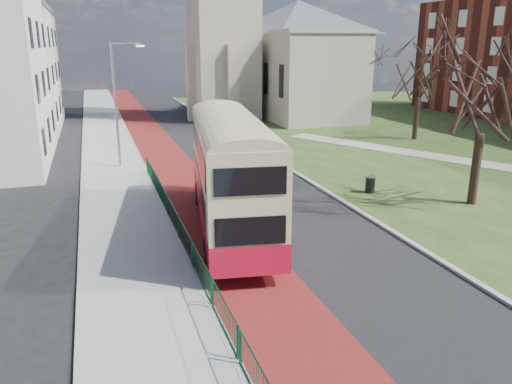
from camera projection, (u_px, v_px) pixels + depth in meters
name	position (u px, v px, depth m)	size (l,w,h in m)	color
ground	(277.00, 269.00, 18.39)	(160.00, 160.00, 0.00)	black
road_carriageway	(202.00, 156.00, 37.06)	(9.00, 120.00, 0.01)	black
bus_lane	(166.00, 158.00, 36.25)	(3.40, 120.00, 0.01)	#591414
pavement_west	(111.00, 161.00, 35.10)	(4.00, 120.00, 0.12)	gray
kerb_west	(140.00, 159.00, 35.70)	(0.25, 120.00, 0.13)	#999993
kerb_east	(253.00, 146.00, 40.24)	(0.25, 80.00, 0.13)	#999993
grass_green	(457.00, 134.00, 46.20)	(40.00, 80.00, 0.04)	#284117
footpath	(504.00, 167.00, 33.46)	(2.20, 36.00, 0.03)	#9E998C
pedestrian_railing	(179.00, 228.00, 21.00)	(0.07, 24.00, 1.12)	#0D3B26
streetlamp	(118.00, 99.00, 32.19)	(2.13, 0.18, 8.00)	gray
bus	(230.00, 169.00, 21.50)	(4.58, 12.10, 4.94)	#B9112A
winter_tree_near	(488.00, 75.00, 24.05)	(7.48, 7.48, 9.36)	#321E19
winter_tree_far	(421.00, 64.00, 41.70)	(6.31, 6.31, 9.12)	black
litter_bin	(370.00, 184.00, 27.68)	(0.62, 0.62, 0.93)	black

